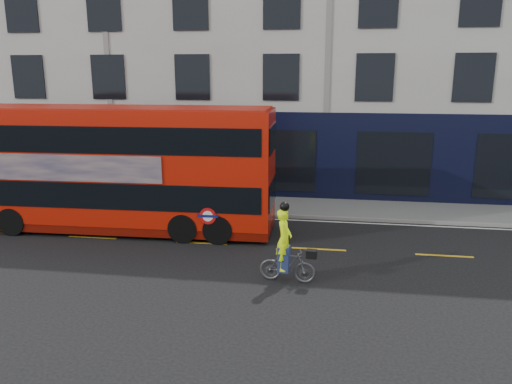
# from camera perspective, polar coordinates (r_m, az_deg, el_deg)

# --- Properties ---
(ground) EXTENTS (120.00, 120.00, 0.00)m
(ground) POSITION_cam_1_polar(r_m,az_deg,el_deg) (15.40, 7.00, -8.41)
(ground) COLOR black
(ground) RESTS_ON ground
(pavement) EXTENTS (60.00, 3.00, 0.12)m
(pavement) POSITION_cam_1_polar(r_m,az_deg,el_deg) (21.55, 7.59, -1.81)
(pavement) COLOR slate
(pavement) RESTS_ON ground
(kerb) EXTENTS (60.00, 0.12, 0.13)m
(kerb) POSITION_cam_1_polar(r_m,az_deg,el_deg) (20.10, 7.49, -2.93)
(kerb) COLOR gray
(kerb) RESTS_ON ground
(building_terrace) EXTENTS (50.00, 10.07, 15.00)m
(building_terrace) POSITION_cam_1_polar(r_m,az_deg,el_deg) (27.29, 8.44, 17.13)
(building_terrace) COLOR beige
(building_terrace) RESTS_ON ground
(road_edge_line) EXTENTS (58.00, 0.10, 0.01)m
(road_edge_line) POSITION_cam_1_polar(r_m,az_deg,el_deg) (19.83, 7.46, -3.34)
(road_edge_line) COLOR silver
(road_edge_line) RESTS_ON ground
(lane_dashes) EXTENTS (58.00, 0.12, 0.01)m
(lane_dashes) POSITION_cam_1_polar(r_m,az_deg,el_deg) (16.80, 7.18, -6.49)
(lane_dashes) COLOR gold
(lane_dashes) RESTS_ON ground
(bus) EXTENTS (11.33, 2.85, 4.54)m
(bus) POSITION_cam_1_polar(r_m,az_deg,el_deg) (18.81, -15.27, 2.65)
(bus) COLOR #BC1707
(bus) RESTS_ON ground
(cyclist) EXTENTS (1.63, 0.67, 2.31)m
(cyclist) POSITION_cam_1_polar(r_m,az_deg,el_deg) (13.98, 3.47, -7.16)
(cyclist) COLOR #47494C
(cyclist) RESTS_ON ground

